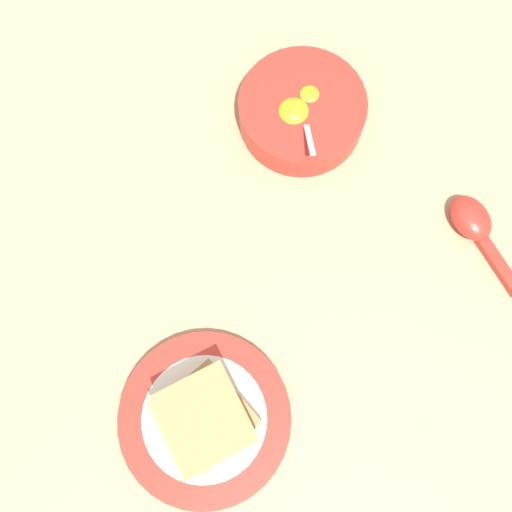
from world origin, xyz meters
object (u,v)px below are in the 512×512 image
Objects in this scene: toast_sandwich at (204,419)px; soup_spoon at (475,226)px; egg_bowl at (302,111)px; toast_plate at (205,419)px.

toast_sandwich is 0.84× the size of soup_spoon.
egg_bowl is 0.40m from toast_sandwich.
egg_bowl is 0.82× the size of toast_plate.
egg_bowl is at bearing -128.14° from toast_plate.
egg_bowl is at bearing -127.86° from toast_sandwich.
toast_sandwich is at bearing 13.99° from soup_spoon.
soup_spoon is (-0.39, -0.10, -0.03)m from toast_sandwich.
egg_bowl is 0.40m from toast_plate.
egg_bowl reaches higher than toast_sandwich.
egg_bowl reaches higher than toast_plate.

